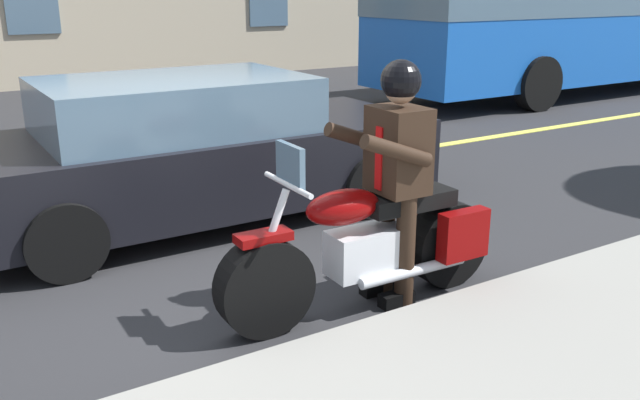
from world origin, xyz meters
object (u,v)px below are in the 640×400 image
motorcycle_main (372,246)px  car_dark (192,151)px  bus_far (603,2)px  rider_main (396,162)px

motorcycle_main → car_dark: bearing=-81.5°
motorcycle_main → bus_far: bearing=-150.0°
motorcycle_main → bus_far: bus_far is taller
bus_far → motorcycle_main: bearing=30.0°
bus_far → car_dark: (10.84, 3.59, -1.18)m
rider_main → bus_far: bearing=-149.6°
rider_main → bus_far: bus_far is taller
motorcycle_main → bus_far: 12.18m
motorcycle_main → rider_main: bearing=179.7°
rider_main → bus_far: (-10.29, -6.04, 0.84)m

